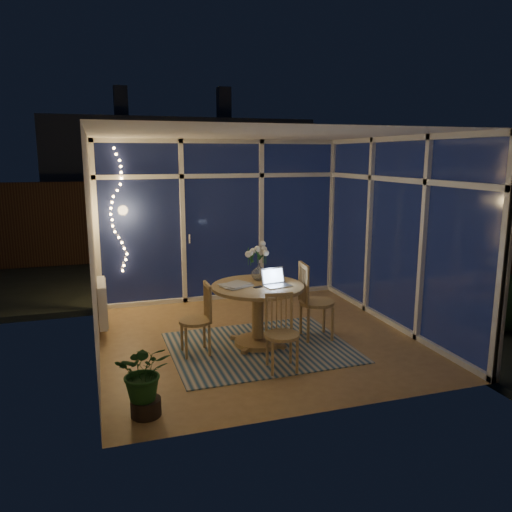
% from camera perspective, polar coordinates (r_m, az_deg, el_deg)
% --- Properties ---
extents(floor, '(4.00, 4.00, 0.00)m').
position_cam_1_polar(floor, '(6.61, 0.43, -9.37)').
color(floor, olive).
rests_on(floor, ground).
extents(ceiling, '(4.00, 4.00, 0.00)m').
position_cam_1_polar(ceiling, '(6.18, 0.46, 13.77)').
color(ceiling, silver).
rests_on(ceiling, wall_back).
extents(wall_back, '(4.00, 0.04, 2.60)m').
position_cam_1_polar(wall_back, '(8.17, -3.90, 4.04)').
color(wall_back, beige).
rests_on(wall_back, floor).
extents(wall_front, '(4.00, 0.04, 2.60)m').
position_cam_1_polar(wall_front, '(4.45, 8.44, -2.32)').
color(wall_front, beige).
rests_on(wall_front, floor).
extents(wall_left, '(0.04, 4.00, 2.60)m').
position_cam_1_polar(wall_left, '(5.97, -18.14, 0.75)').
color(wall_left, beige).
rests_on(wall_left, floor).
extents(wall_right, '(0.04, 4.00, 2.60)m').
position_cam_1_polar(wall_right, '(7.14, 15.92, 2.55)').
color(wall_right, beige).
rests_on(wall_right, floor).
extents(window_wall_back, '(4.00, 0.10, 2.60)m').
position_cam_1_polar(window_wall_back, '(8.13, -3.83, 4.01)').
color(window_wall_back, white).
rests_on(window_wall_back, floor).
extents(window_wall_right, '(0.10, 4.00, 2.60)m').
position_cam_1_polar(window_wall_right, '(7.11, 15.65, 2.54)').
color(window_wall_right, white).
rests_on(window_wall_right, floor).
extents(radiator, '(0.10, 0.70, 0.58)m').
position_cam_1_polar(radiator, '(7.05, -17.17, -5.13)').
color(radiator, white).
rests_on(radiator, wall_left).
extents(fairy_lights, '(0.24, 0.10, 1.85)m').
position_cam_1_polar(fairy_lights, '(7.80, -15.61, 4.96)').
color(fairy_lights, '#FFB866').
rests_on(fairy_lights, window_wall_back).
extents(garden_patio, '(12.00, 6.00, 0.10)m').
position_cam_1_polar(garden_patio, '(11.40, -4.95, -0.80)').
color(garden_patio, black).
rests_on(garden_patio, ground).
extents(garden_fence, '(11.00, 0.08, 1.80)m').
position_cam_1_polar(garden_fence, '(11.63, -7.98, 4.17)').
color(garden_fence, black).
rests_on(garden_fence, ground).
extents(neighbour_roof, '(7.00, 3.00, 2.20)m').
position_cam_1_polar(neighbour_roof, '(14.55, -8.97, 10.72)').
color(neighbour_roof, '#363940').
rests_on(neighbour_roof, ground).
extents(garden_shrubs, '(0.90, 0.90, 0.90)m').
position_cam_1_polar(garden_shrubs, '(9.53, -10.51, -0.24)').
color(garden_shrubs, black).
rests_on(garden_shrubs, ground).
extents(rug, '(2.22, 1.79, 0.01)m').
position_cam_1_polar(rug, '(6.30, 0.47, -10.39)').
color(rug, '#BBAF98').
rests_on(rug, floor).
extents(dining_table, '(1.17, 1.17, 0.78)m').
position_cam_1_polar(dining_table, '(6.26, 0.19, -6.81)').
color(dining_table, olive).
rests_on(dining_table, floor).
extents(chair_left, '(0.42, 0.42, 0.88)m').
position_cam_1_polar(chair_left, '(6.00, -6.99, -7.18)').
color(chair_left, olive).
rests_on(chair_left, floor).
extents(chair_right, '(0.52, 0.52, 1.02)m').
position_cam_1_polar(chair_right, '(6.50, 6.97, -5.07)').
color(chair_right, olive).
rests_on(chair_right, floor).
extents(chair_front, '(0.44, 0.44, 0.87)m').
position_cam_1_polar(chair_front, '(5.54, 3.01, -8.81)').
color(chair_front, olive).
rests_on(chair_front, floor).
extents(laptop, '(0.36, 0.32, 0.23)m').
position_cam_1_polar(laptop, '(6.08, 2.45, -2.43)').
color(laptop, '#BDBCC1').
rests_on(laptop, dining_table).
extents(flower_vase, '(0.21, 0.21, 0.21)m').
position_cam_1_polar(flower_vase, '(6.40, 0.33, -1.80)').
color(flower_vase, white).
rests_on(flower_vase, dining_table).
extents(bowl, '(0.16, 0.16, 0.04)m').
position_cam_1_polar(bowl, '(6.36, 2.11, -2.69)').
color(bowl, white).
rests_on(bowl, dining_table).
extents(newspapers, '(0.41, 0.37, 0.02)m').
position_cam_1_polar(newspapers, '(6.11, -2.27, -3.34)').
color(newspapers, '#BAB7B1').
rests_on(newspapers, dining_table).
extents(phone, '(0.12, 0.09, 0.01)m').
position_cam_1_polar(phone, '(6.04, 0.24, -3.56)').
color(phone, black).
rests_on(phone, dining_table).
extents(potted_plant, '(0.60, 0.54, 0.76)m').
position_cam_1_polar(potted_plant, '(4.75, -12.62, -13.32)').
color(potted_plant, '#17421A').
rests_on(potted_plant, floor).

